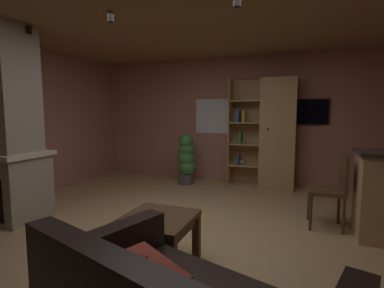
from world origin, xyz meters
The scene contains 14 objects.
floor centered at (0.00, 0.00, -0.01)m, with size 5.99×5.94×0.02m, color tan.
wall_back centered at (0.00, 3.00, 1.27)m, with size 6.11×0.06×2.53m, color #AD7060.
ceiling centered at (0.00, 0.00, 2.54)m, with size 5.99×5.94×0.02m, color #8E6B47.
window_pane_back centered at (-0.50, 2.97, 1.35)m, with size 0.73×0.01×0.70m, color white.
stone_fireplace centered at (-2.44, -0.15, 1.14)m, with size 1.00×0.75×2.53m.
bookshelf_cabinet centered at (0.74, 2.73, 1.02)m, with size 1.22×0.41×2.05m.
coffee_table centered at (0.02, -0.56, 0.39)m, with size 0.64×0.66×0.48m.
table_book_0 centered at (0.01, -0.58, 0.49)m, with size 0.11×0.08×0.03m, color beige.
dining_chair centered at (1.63, 1.02, 0.53)m, with size 0.44×0.44×0.92m.
potted_floor_plant centered at (-0.89, 2.47, 0.53)m, with size 0.36×0.38×1.02m.
wall_mounted_tv centered at (1.27, 2.94, 1.44)m, with size 0.83×0.06×0.47m.
track_light_spot_0 centered at (-2.03, -0.04, 2.46)m, with size 0.07×0.07×0.09m, color black.
track_light_spot_1 centered at (-0.77, -0.08, 2.46)m, with size 0.07×0.07×0.09m, color black.
track_light_spot_2 centered at (0.62, -0.05, 2.46)m, with size 0.07×0.07×0.09m, color black.
Camera 1 is at (1.23, -2.88, 1.43)m, focal length 27.26 mm.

